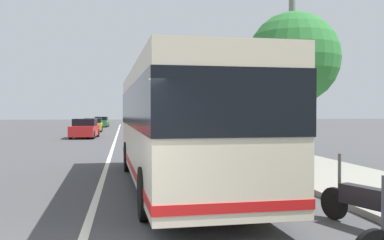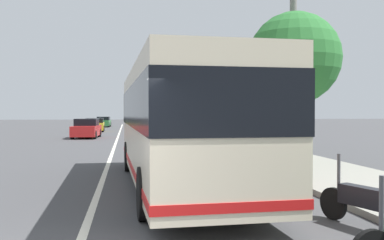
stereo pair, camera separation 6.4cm
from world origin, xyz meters
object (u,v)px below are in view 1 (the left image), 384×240
Objects in this scene: coach_bus at (178,120)px; motorcycle_nearest_curb at (282,169)px; car_ahead_same_lane at (93,125)px; motorcycle_angled at (372,203)px; car_side_street at (141,123)px; roadside_tree_far_block at (245,77)px; car_behind_bus at (102,122)px; car_far_distant at (85,129)px; roadside_tree_mid_block at (294,59)px; utility_pole at (292,59)px.

motorcycle_nearest_curb is at bearing -101.72° from coach_bus.
car_ahead_same_lane is at bearing 29.85° from motorcycle_nearest_curb.
car_side_street is at bearing -16.36° from motorcycle_angled.
car_behind_bus is at bearing 15.04° from roadside_tree_far_block.
car_side_street is 0.94× the size of car_behind_bus.
motorcycle_angled is 0.51× the size of car_side_street.
motorcycle_nearest_curb is 0.50× the size of car_side_street.
coach_bus reaches higher than car_behind_bus.
car_far_distant is at bearing -4.28° from motorcycle_angled.
car_ahead_same_lane is (-6.96, 5.25, -0.00)m from car_side_street.
coach_bus is 12.75m from roadside_tree_far_block.
car_side_street is at bearing 167.91° from car_far_distant.
car_side_street reaches higher than motorcycle_nearest_curb.
car_far_distant is at bearing -0.75° from car_ahead_same_lane.
motorcycle_nearest_curb is at bearing 20.78° from car_far_distant.
car_ahead_same_lane is 31.88m from roadside_tree_mid_block.
roadside_tree_mid_block reaches higher than car_behind_bus.
roadside_tree_far_block is 6.01m from utility_pole.
utility_pole is (1.96, -0.74, 0.26)m from roadside_tree_mid_block.
motorcycle_nearest_curb is 48.19m from car_behind_bus.
car_side_street is (40.79, -0.61, -1.12)m from coach_bus.
roadside_tree_mid_block reaches higher than car_far_distant.
motorcycle_angled is 0.27× the size of utility_pole.
roadside_tree_far_block is at bearing -172.19° from car_side_street.
roadside_tree_mid_block is 1.01× the size of roadside_tree_far_block.
utility_pole is at bearing -177.14° from roadside_tree_far_block.
roadside_tree_mid_block reaches higher than coach_bus.
roadside_tree_far_block reaches higher than car_behind_bus.
motorcycle_angled is 1.02× the size of motorcycle_nearest_curb.
coach_bus is 47.42m from car_behind_bus.
car_behind_bus is 43.02m from utility_pole.
roadside_tree_far_block is at bearing 6.36° from motorcycle_nearest_curb.
car_ahead_same_lane is 1.02× the size of car_behind_bus.
coach_bus is at bearing 155.86° from roadside_tree_far_block.
roadside_tree_far_block reaches higher than car_far_distant.
roadside_tree_far_block is (7.95, -0.44, -0.05)m from roadside_tree_mid_block.
motorcycle_angled is 16.74m from roadside_tree_far_block.
motorcycle_nearest_curb is at bearing 168.68° from roadside_tree_far_block.
motorcycle_nearest_curb is 0.39× the size of roadside_tree_mid_block.
motorcycle_nearest_curb is 0.47× the size of car_behind_bus.
roadside_tree_mid_block is at bearing -55.45° from coach_bus.
car_ahead_same_lane is at bearing 23.63° from roadside_tree_far_block.
motorcycle_angled is 0.47× the size of car_ahead_same_lane.
car_far_distant reaches higher than motorcycle_nearest_curb.
car_behind_bus is at bearing 11.84° from roadside_tree_mid_block.
car_behind_bus reaches higher than motorcycle_nearest_curb.
utility_pole reaches higher than car_side_street.
car_far_distant is 18.92m from car_side_street.
motorcycle_nearest_curb is 0.26× the size of utility_pole.
motorcycle_nearest_curb is 5.64m from roadside_tree_mid_block.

